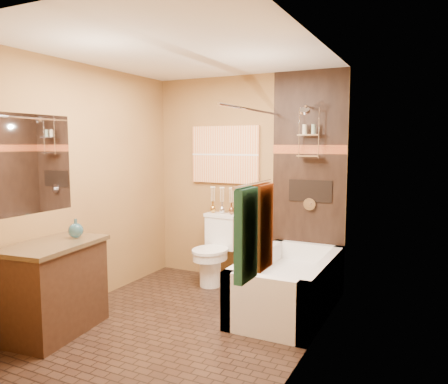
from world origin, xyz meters
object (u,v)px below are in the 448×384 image
Objects in this scene: toilet at (215,249)px; vanity at (53,288)px; sunset_painting at (225,155)px; bathtub at (289,289)px.

toilet is 1.99m from vanity.
bathtub is at bearing -33.98° from sunset_painting.
sunset_painting is at bearing 146.02° from bathtub.
vanity is (-0.65, -1.88, -0.01)m from toilet.
sunset_painting is 0.60× the size of bathtub.
toilet is (-1.08, 0.45, 0.20)m from bathtub.
vanity reaches higher than bathtub.
sunset_painting is 1.09× the size of toilet.
toilet is at bearing -90.00° from sunset_painting.
sunset_painting is 0.91× the size of vanity.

